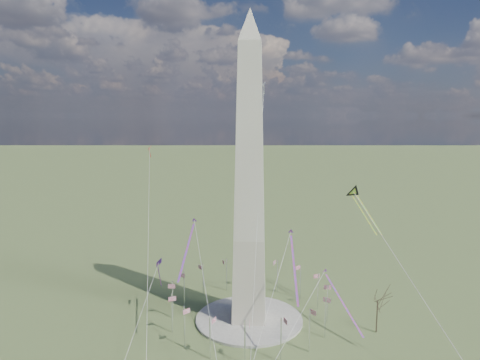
{
  "coord_description": "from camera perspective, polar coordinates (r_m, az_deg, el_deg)",
  "views": [
    {
      "loc": [
        5.95,
        -135.56,
        68.23
      ],
      "look_at": [
        -3.08,
        0.0,
        47.84
      ],
      "focal_mm": 32.0,
      "sensor_mm": 36.0,
      "label": 1
    }
  ],
  "objects": [
    {
      "name": "kite_delta_black",
      "position": [
        156.41,
        15.11,
        -1.91
      ],
      "size": [
        10.56,
        17.6,
        14.47
      ],
      "rotation": [
        0.0,
        0.0,
        3.53
      ],
      "color": "black",
      "rests_on": "ground"
    },
    {
      "name": "kite_streamer_right",
      "position": [
        145.69,
        12.87,
        -14.5
      ],
      "size": [
        10.73,
        19.58,
        14.62
      ],
      "rotation": [
        0.0,
        0.0,
        3.61
      ],
      "color": "red",
      "rests_on": "ground"
    },
    {
      "name": "kite_small_red",
      "position": [
        177.85,
        -11.95,
        4.07
      ],
      "size": [
        1.29,
        1.95,
        4.79
      ],
      "rotation": [
        0.0,
        0.0,
        2.88
      ],
      "color": "red",
      "rests_on": "ground"
    },
    {
      "name": "kite_streamer_left",
      "position": [
        131.87,
        7.1,
        -9.95
      ],
      "size": [
        2.47,
        23.08,
        15.84
      ],
      "rotation": [
        0.0,
        0.0,
        3.19
      ],
      "color": "red",
      "rests_on": "ground"
    },
    {
      "name": "kite_small_white",
      "position": [
        184.82,
        3.21,
        12.55
      ],
      "size": [
        1.74,
        1.8,
        5.12
      ],
      "rotation": [
        0.0,
        0.0,
        3.07
      ],
      "color": "white",
      "rests_on": "ground"
    },
    {
      "name": "ground",
      "position": [
        151.88,
        1.22,
        -18.16
      ],
      "size": [
        2000.0,
        2000.0,
        0.0
      ],
      "primitive_type": "plane",
      "color": "#546432",
      "rests_on": "ground"
    },
    {
      "name": "plaza",
      "position": [
        151.7,
        1.22,
        -18.02
      ],
      "size": [
        36.0,
        36.0,
        0.8
      ],
      "primitive_type": "cylinder",
      "color": "#B2B1A3",
      "rests_on": "ground"
    },
    {
      "name": "flagpole_ring",
      "position": [
        148.76,
        1.23,
        -15.66
      ],
      "size": [
        54.4,
        54.4,
        13.0
      ],
      "color": "white",
      "rests_on": "ground"
    },
    {
      "name": "kite_diamond_purple",
      "position": [
        150.56,
        -10.74,
        -11.12
      ],
      "size": [
        2.43,
        3.41,
        10.35
      ],
      "rotation": [
        0.0,
        0.0,
        3.05
      ],
      "color": "#3E1769",
      "rests_on": "ground"
    },
    {
      "name": "kite_streamer_mid",
      "position": [
        134.19,
        -6.82,
        -8.11
      ],
      "size": [
        2.68,
        20.44,
        14.03
      ],
      "rotation": [
        0.0,
        0.0,
        3.07
      ],
      "color": "red",
      "rests_on": "ground"
    },
    {
      "name": "tree_near",
      "position": [
        146.36,
        17.9,
        -14.88
      ],
      "size": [
        8.89,
        8.89,
        15.55
      ],
      "color": "#4A412D",
      "rests_on": "ground"
    },
    {
      "name": "washington_monument",
      "position": [
        137.2,
        1.29,
        0.04
      ],
      "size": [
        15.56,
        15.56,
        100.0
      ],
      "color": "beige",
      "rests_on": "plaza"
    }
  ]
}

